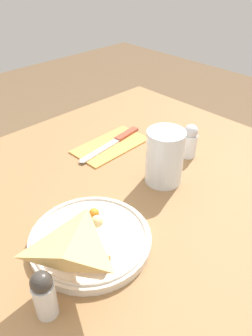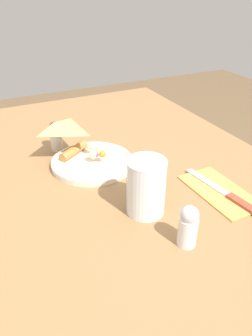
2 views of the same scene
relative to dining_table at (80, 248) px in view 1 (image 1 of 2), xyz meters
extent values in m
cube|color=olive|center=(0.00, 0.00, 0.09)|extent=(1.17, 0.79, 0.03)
cube|color=#382D23|center=(-0.54, -0.34, -0.28)|extent=(0.06, 0.06, 0.70)
cylinder|color=silver|center=(0.03, 0.08, 0.11)|extent=(0.22, 0.22, 0.02)
torus|color=silver|center=(0.03, 0.08, 0.12)|extent=(0.21, 0.21, 0.01)
pyramid|color=#E0B266|center=(0.03, 0.08, 0.13)|extent=(0.16, 0.15, 0.02)
cylinder|color=#B77A3D|center=(0.08, 0.11, 0.13)|extent=(0.08, 0.09, 0.02)
sphere|color=orange|center=(0.00, 0.06, 0.14)|extent=(0.02, 0.02, 0.02)
sphere|color=#EFDB93|center=(0.01, 0.08, 0.15)|extent=(0.02, 0.02, 0.02)
sphere|color=orange|center=(0.03, 0.07, 0.14)|extent=(0.01, 0.01, 0.01)
sphere|color=#EFDB93|center=(0.06, 0.07, 0.15)|extent=(0.02, 0.02, 0.02)
sphere|color=#7A4256|center=(0.01, 0.08, 0.14)|extent=(0.01, 0.01, 0.01)
cylinder|color=white|center=(-0.21, 0.05, 0.17)|extent=(0.08, 0.08, 0.12)
cylinder|color=#F4CC66|center=(-0.21, 0.05, 0.15)|extent=(0.07, 0.07, 0.09)
torus|color=white|center=(-0.21, 0.05, 0.23)|extent=(0.08, 0.08, 0.00)
cube|color=#E59E4C|center=(-0.22, -0.15, 0.11)|extent=(0.20, 0.11, 0.00)
cube|color=#99422D|center=(-0.29, -0.15, 0.11)|extent=(0.08, 0.03, 0.01)
cube|color=silver|center=(-0.18, -0.14, 0.11)|extent=(0.14, 0.03, 0.00)
ellipsoid|color=silver|center=(-0.12, -0.13, 0.11)|extent=(0.02, 0.02, 0.00)
cylinder|color=white|center=(-0.33, 0.03, 0.13)|extent=(0.04, 0.04, 0.06)
sphere|color=silver|center=(-0.33, 0.03, 0.17)|extent=(0.03, 0.03, 0.03)
cylinder|color=silver|center=(0.16, 0.14, 0.13)|extent=(0.03, 0.03, 0.06)
sphere|color=#38332D|center=(0.16, 0.14, 0.18)|extent=(0.03, 0.03, 0.03)
camera|label=1|loc=(0.26, 0.42, 0.55)|focal=35.00mm
camera|label=2|loc=(-0.70, 0.33, 0.55)|focal=35.00mm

